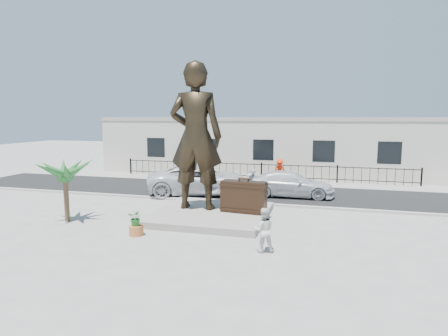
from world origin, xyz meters
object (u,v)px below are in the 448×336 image
(suitcase, at_px, (244,197))
(car_white, at_px, (201,180))
(statue, at_px, (196,137))
(tourist, at_px, (263,230))

(suitcase, bearing_deg, car_white, 133.37)
(statue, distance_m, car_white, 5.54)
(statue, relative_size, suitcase, 3.33)
(tourist, bearing_deg, statue, -62.90)
(suitcase, distance_m, car_white, 6.01)
(tourist, height_order, car_white, car_white)
(car_white, bearing_deg, tourist, -167.67)
(statue, height_order, car_white, statue)
(suitcase, distance_m, tourist, 4.39)
(statue, xyz_separation_m, car_white, (-1.30, 4.55, -2.87))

